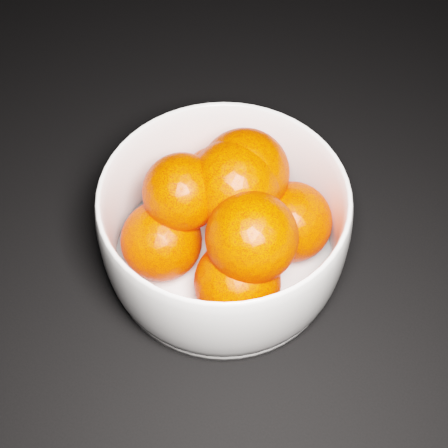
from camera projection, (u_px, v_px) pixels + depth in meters
The scene contains 3 objects.
ground at pixel (160, 169), 0.75m from camera, with size 3.00×3.00×0.00m, color black.
bowl at pixel (224, 228), 0.63m from camera, with size 0.25×0.25×0.12m.
orange_pile at pixel (230, 213), 0.61m from camera, with size 0.18×0.18×0.14m.
Camera 1 is at (0.31, -0.39, 0.57)m, focal length 50.00 mm.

